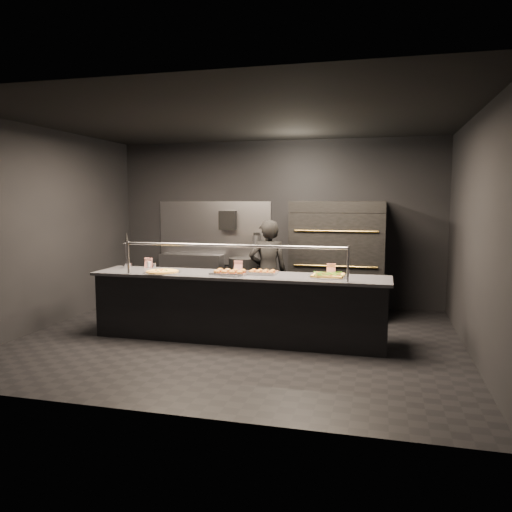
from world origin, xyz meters
name	(u,v)px	position (x,y,z in m)	size (l,w,h in m)	color
room	(238,232)	(-0.02, 0.05, 1.50)	(6.04, 6.00, 3.00)	black
service_counter	(239,307)	(0.00, 0.00, 0.46)	(4.10, 0.78, 1.37)	black
pizza_oven	(339,258)	(1.20, 1.90, 0.97)	(1.50, 1.23, 1.91)	black
prep_shelf	(192,278)	(-1.60, 2.32, 0.45)	(1.20, 0.35, 0.90)	#99999E
towel_dispenser	(228,220)	(-0.90, 2.39, 1.55)	(0.30, 0.20, 0.35)	black
fire_extinguisher	(257,247)	(-0.35, 2.40, 1.06)	(0.14, 0.14, 0.51)	#B2B2B7
beer_tap	(127,258)	(-1.78, 0.18, 1.07)	(0.14, 0.20, 0.54)	silver
round_pizza	(162,272)	(-1.06, -0.15, 0.94)	(0.52, 0.52, 0.03)	silver
slider_tray_a	(230,272)	(-0.10, -0.08, 0.95)	(0.57, 0.50, 0.08)	silver
slider_tray_b	(262,272)	(0.32, 0.08, 0.94)	(0.39, 0.29, 0.06)	silver
square_pizza	(328,275)	(1.22, 0.06, 0.94)	(0.52, 0.52, 0.05)	silver
condiment_jar	(151,265)	(-1.45, 0.28, 0.96)	(0.14, 0.06, 0.09)	silver
tent_cards	(236,266)	(-0.11, 0.28, 1.00)	(2.84, 0.04, 0.15)	white
trash_bin	(243,282)	(-0.55, 2.19, 0.44)	(0.52, 0.52, 0.87)	black
worker	(268,272)	(0.20, 0.97, 0.81)	(0.60, 0.39, 1.63)	black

